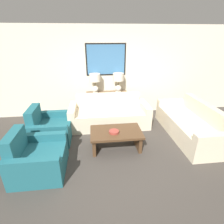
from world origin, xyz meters
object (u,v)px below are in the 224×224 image
(decorative_bowl, at_px, (114,132))
(armchair_near_back_wall, at_px, (50,129))
(couch_by_side, at_px, (190,125))
(couch_by_back_wall, at_px, (109,115))
(coffee_table, at_px, (116,136))
(table_lamp_right, at_px, (118,80))
(table_lamp_left, at_px, (95,80))
(console_table, at_px, (107,104))
(armchair_near_camera, at_px, (37,159))

(decorative_bowl, xyz_separation_m, armchair_near_back_wall, (-1.49, 0.61, -0.18))
(couch_by_side, relative_size, decorative_bowl, 9.99)
(couch_by_back_wall, distance_m, decorative_bowl, 1.24)
(couch_by_side, distance_m, armchair_near_back_wall, 3.49)
(couch_by_back_wall, relative_size, coffee_table, 1.94)
(table_lamp_right, height_order, coffee_table, table_lamp_right)
(table_lamp_left, height_order, armchair_near_back_wall, table_lamp_left)
(console_table, bearing_deg, table_lamp_left, 180.00)
(console_table, bearing_deg, table_lamp_right, 0.00)
(table_lamp_left, height_order, table_lamp_right, same)
(table_lamp_left, height_order, coffee_table, table_lamp_left)
(console_table, distance_m, decorative_bowl, 1.87)
(armchair_near_camera, bearing_deg, coffee_table, 19.91)
(couch_by_side, xyz_separation_m, armchair_near_camera, (-3.48, -0.91, -0.01))
(table_lamp_left, relative_size, coffee_table, 0.52)
(armchair_near_camera, bearing_deg, table_lamp_left, 63.94)
(coffee_table, bearing_deg, armchair_near_camera, -160.09)
(table_lamp_left, bearing_deg, armchair_near_back_wall, -132.77)
(coffee_table, relative_size, decorative_bowl, 5.14)
(coffee_table, relative_size, armchair_near_back_wall, 1.18)
(coffee_table, xyz_separation_m, decorative_bowl, (-0.05, -0.06, 0.14))
(couch_by_side, relative_size, armchair_near_back_wall, 2.30)
(couch_by_back_wall, relative_size, armchair_near_camera, 2.30)
(couch_by_back_wall, bearing_deg, decorative_bowl, -90.89)
(table_lamp_right, distance_m, decorative_bowl, 2.02)
(table_lamp_right, xyz_separation_m, decorative_bowl, (-0.37, -1.86, -0.68))
(coffee_table, distance_m, decorative_bowl, 0.16)
(table_lamp_left, relative_size, decorative_bowl, 2.65)
(console_table, height_order, couch_by_back_wall, couch_by_back_wall)
(table_lamp_left, distance_m, decorative_bowl, 2.01)
(armchair_near_back_wall, bearing_deg, decorative_bowl, -22.43)
(table_lamp_left, relative_size, armchair_near_back_wall, 0.61)
(console_table, distance_m, table_lamp_left, 0.84)
(console_table, height_order, table_lamp_left, table_lamp_left)
(couch_by_back_wall, bearing_deg, armchair_near_camera, -131.08)
(couch_by_back_wall, height_order, decorative_bowl, couch_by_back_wall)
(armchair_near_back_wall, bearing_deg, coffee_table, -19.91)
(couch_by_back_wall, relative_size, armchair_near_back_wall, 2.30)
(console_table, bearing_deg, armchair_near_camera, -122.46)
(couch_by_back_wall, xyz_separation_m, couch_by_side, (1.98, -0.82, 0.00))
(console_table, height_order, armchair_near_back_wall, armchair_near_back_wall)
(table_lamp_right, height_order, decorative_bowl, table_lamp_right)
(table_lamp_right, bearing_deg, couch_by_side, -41.84)
(decorative_bowl, bearing_deg, armchair_near_camera, -161.34)
(coffee_table, xyz_separation_m, armchair_near_back_wall, (-1.54, 0.56, -0.03))
(console_table, height_order, decorative_bowl, console_table)
(console_table, distance_m, armchair_near_camera, 2.80)
(table_lamp_right, distance_m, armchair_near_back_wall, 2.39)
(table_lamp_right, distance_m, coffee_table, 2.01)
(table_lamp_left, distance_m, armchair_near_camera, 2.77)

